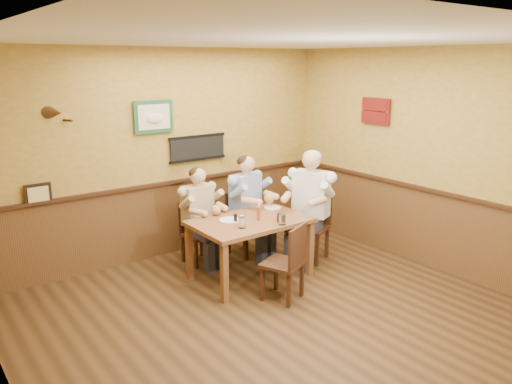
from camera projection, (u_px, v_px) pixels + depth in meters
room at (288, 158)px, 4.91m from camera, size 5.02×5.03×2.81m
dining_table at (250, 227)px, 6.09m from camera, size 1.40×0.90×0.75m
chair_back_left at (198, 233)px, 6.61m from camera, size 0.41×0.41×0.82m
chair_back_right at (245, 223)px, 6.91m from camera, size 0.48×0.48×0.88m
chair_right_end at (310, 226)px, 6.69m from camera, size 0.58×0.58×0.95m
chair_near_side at (282, 262)px, 5.57m from camera, size 0.54×0.54×0.89m
diner_tan_shirt at (198, 221)px, 6.56m from camera, size 0.58×0.58×1.17m
diner_blue_polo at (245, 210)px, 6.86m from camera, size 0.69×0.69×1.25m
diner_white_elder at (311, 212)px, 6.64m from camera, size 0.82×0.82×1.35m
water_glass_left at (242, 223)px, 5.74m from camera, size 0.09×0.09×0.13m
water_glass_mid at (282, 219)px, 5.86m from camera, size 0.11×0.11×0.13m
cola_tumbler at (280, 217)px, 5.98m from camera, size 0.10×0.10×0.10m
hot_sauce_bottle at (259, 213)px, 6.02m from camera, size 0.06×0.06×0.18m
salt_shaker at (242, 219)px, 5.90m from camera, size 0.04×0.04×0.10m
pepper_shaker at (235, 218)px, 5.95m from camera, size 0.05×0.05×0.10m
plate_far_left at (230, 220)px, 6.01m from camera, size 0.34×0.34×0.02m
plate_far_right at (273, 208)px, 6.54m from camera, size 0.27×0.27×0.01m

